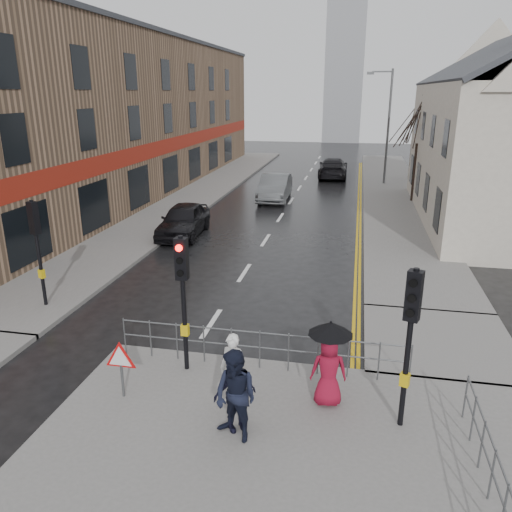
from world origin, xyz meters
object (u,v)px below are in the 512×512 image
at_px(car_parked, 184,220).
at_px(car_mid, 275,188).
at_px(pedestrian_b, 236,396).
at_px(pedestrian_with_umbrella, 329,359).
at_px(pedestrian_d, 235,395).
at_px(pedestrian_a, 233,369).

relative_size(car_parked, car_mid, 0.92).
bearing_deg(pedestrian_b, pedestrian_with_umbrella, 68.85).
xyz_separation_m(pedestrian_b, pedestrian_with_umbrella, (1.68, 1.51, 0.15)).
xyz_separation_m(car_parked, car_mid, (2.94, 9.03, 0.04)).
bearing_deg(pedestrian_d, pedestrian_a, 70.39).
bearing_deg(pedestrian_a, pedestrian_b, -60.71).
bearing_deg(pedestrian_with_umbrella, pedestrian_a, -169.77).
height_order(pedestrian_a, car_parked, pedestrian_a).
bearing_deg(pedestrian_b, pedestrian_a, 133.46).
height_order(pedestrian_a, pedestrian_d, pedestrian_a).
bearing_deg(car_mid, pedestrian_with_umbrella, -79.12).
xyz_separation_m(pedestrian_d, car_mid, (-2.97, 22.81, -0.09)).
height_order(pedestrian_b, car_parked, pedestrian_b).
relative_size(pedestrian_a, pedestrian_d, 1.06).
height_order(pedestrian_b, pedestrian_d, pedestrian_b).
distance_m(pedestrian_with_umbrella, pedestrian_d, 2.18).
xyz_separation_m(pedestrian_a, pedestrian_d, (0.25, -0.86, -0.05)).
bearing_deg(pedestrian_d, car_mid, 61.42).
relative_size(pedestrian_b, pedestrian_d, 1.24).
height_order(pedestrian_d, car_mid, pedestrian_d).
distance_m(pedestrian_d, car_parked, 14.99).
height_order(pedestrian_a, pedestrian_with_umbrella, pedestrian_with_umbrella).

